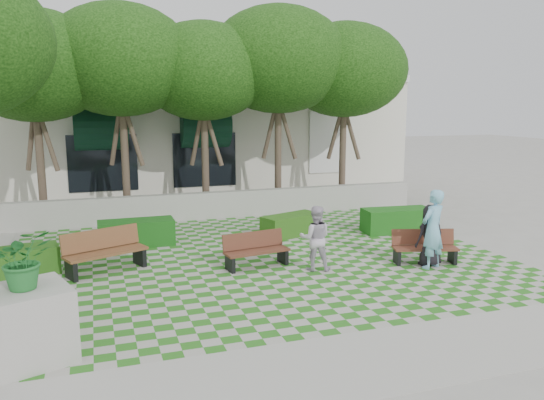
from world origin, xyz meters
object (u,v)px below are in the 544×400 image
object	(u,v)px
planter_front	(28,308)
person_white	(315,238)
hedge_west	(15,262)
person_dark	(430,235)
bench_mid	(256,250)
hedge_midleft	(136,233)
bench_east	(424,247)
person_blue	(433,229)
hedge_midright	(291,225)
hedge_east	(397,220)
bench_west	(105,252)

from	to	relation	value
planter_front	person_white	xyz separation A→B (m)	(5.87, 2.75, -0.06)
hedge_west	person_dark	world-z (taller)	person_dark
bench_mid	hedge_midleft	distance (m)	3.87
bench_east	planter_front	world-z (taller)	planter_front
bench_east	person_blue	xyz separation A→B (m)	(-0.09, -0.42, 0.55)
bench_east	bench_mid	bearing A→B (deg)	-178.21
planter_front	person_blue	world-z (taller)	planter_front
hedge_midright	person_dark	bearing A→B (deg)	-61.46
planter_front	person_dark	distance (m)	8.88
hedge_east	hedge_midright	world-z (taller)	hedge_east
person_dark	bench_mid	bearing A→B (deg)	-22.22
hedge_east	planter_front	distance (m)	11.14
bench_east	person_blue	bearing A→B (deg)	-86.02
bench_mid	hedge_midleft	bearing A→B (deg)	122.68
planter_front	person_dark	xyz separation A→B (m)	(8.61, 2.17, -0.08)
bench_mid	person_white	bearing A→B (deg)	-37.67
person_dark	person_white	xyz separation A→B (m)	(-2.75, 0.58, 0.02)
hedge_east	person_dark	world-z (taller)	person_dark
bench_east	bench_mid	size ratio (longest dim) A/B	1.00
bench_east	hedge_midleft	distance (m)	7.65
bench_west	hedge_west	size ratio (longest dim) A/B	1.06
hedge_east	person_white	xyz separation A→B (m)	(-3.86, -2.67, 0.40)
person_white	hedge_east	bearing A→B (deg)	-125.37
bench_mid	person_dark	xyz separation A→B (m)	(3.99, -1.27, 0.35)
bench_east	bench_west	bearing A→B (deg)	-177.36
bench_mid	person_blue	size ratio (longest dim) A/B	0.86
hedge_west	person_white	xyz separation A→B (m)	(6.62, -1.74, 0.44)
person_white	person_blue	bearing A→B (deg)	-175.81
planter_front	bench_mid	bearing A→B (deg)	36.61
bench_west	person_white	bearing A→B (deg)	-40.03
hedge_midright	hedge_east	bearing A→B (deg)	-11.05
hedge_midleft	person_dark	world-z (taller)	person_dark
hedge_midright	bench_east	bearing A→B (deg)	-59.63
person_dark	hedge_east	bearing A→B (deg)	-113.45
bench_east	person_dark	world-z (taller)	person_dark
hedge_west	person_dark	bearing A→B (deg)	-13.89
bench_mid	person_blue	bearing A→B (deg)	-28.87
person_blue	person_white	size ratio (longest dim) A/B	1.24
hedge_midleft	person_white	bearing A→B (deg)	-43.38
bench_west	planter_front	xyz separation A→B (m)	(-1.19, -4.19, 0.35)
hedge_midright	person_blue	world-z (taller)	person_blue
person_dark	hedge_midright	bearing A→B (deg)	-66.07
hedge_east	planter_front	bearing A→B (deg)	-150.86
person_dark	person_white	size ratio (longest dim) A/B	0.98
hedge_midleft	planter_front	xyz separation A→B (m)	(-2.07, -6.34, 0.47)
bench_west	hedge_west	distance (m)	1.97
bench_mid	hedge_midright	distance (m)	3.22
hedge_west	planter_front	xyz separation A→B (m)	(0.75, -4.49, 0.50)
planter_front	person_white	size ratio (longest dim) A/B	1.33
hedge_east	hedge_midright	distance (m)	3.28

